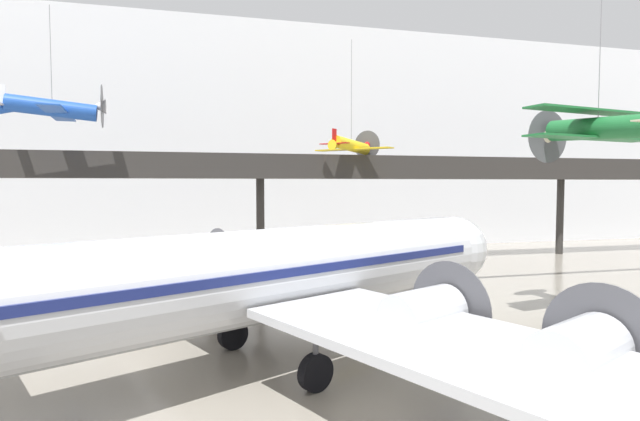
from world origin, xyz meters
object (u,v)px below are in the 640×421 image
Objects in this scene: info_sign_pedestal at (480,349)px; airliner_silver_main at (261,277)px; suspended_plane_blue_trainer at (52,108)px; suspended_plane_yellow_lowwing at (351,146)px; suspended_plane_green_biplane at (597,127)px.

airliner_silver_main is at bearing 179.36° from info_sign_pedestal.
suspended_plane_yellow_lowwing is (22.06, 2.26, -1.94)m from suspended_plane_blue_trainer.
suspended_plane_green_biplane is (28.75, -16.76, -2.30)m from suspended_plane_blue_trainer.
info_sign_pedestal is (8.67, -1.10, -3.10)m from airliner_silver_main.
info_sign_pedestal is at bearing 101.95° from suspended_plane_green_biplane.
suspended_plane_blue_trainer reaches higher than airliner_silver_main.
suspended_plane_blue_trainer is 30.84m from info_sign_pedestal.
suspended_plane_green_biplane reaches higher than airliner_silver_main.
airliner_silver_main is 23.88m from suspended_plane_blue_trainer.
suspended_plane_yellow_lowwing reaches higher than info_sign_pedestal.
suspended_plane_blue_trainer is at bearing 145.45° from suspended_plane_yellow_lowwing.
airliner_silver_main is 3.64× the size of suspended_plane_blue_trainer.
info_sign_pedestal is (-8.56, -3.40, -9.42)m from suspended_plane_green_biplane.
suspended_plane_green_biplane is at bearing -17.47° from airliner_silver_main.
suspended_plane_green_biplane is 8.62× the size of info_sign_pedestal.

